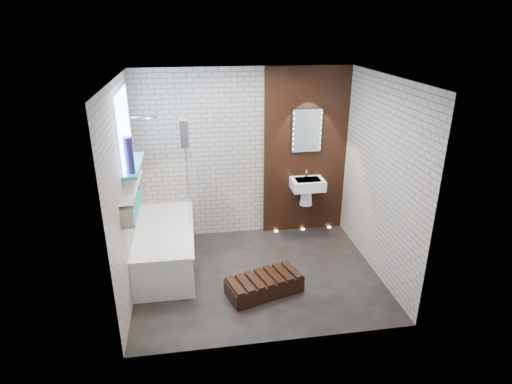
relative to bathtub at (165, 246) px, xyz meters
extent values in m
plane|color=black|center=(1.22, -0.45, -0.29)|extent=(3.20, 3.20, 0.00)
cube|color=#B8A792|center=(1.22, 0.85, 1.01)|extent=(3.20, 0.04, 2.60)
cube|color=#B8A792|center=(1.22, -1.75, 1.01)|extent=(3.20, 0.04, 2.60)
cube|color=#B8A792|center=(-0.38, -0.45, 1.01)|extent=(0.04, 2.60, 2.60)
cube|color=#B8A792|center=(2.82, -0.45, 1.01)|extent=(0.04, 2.60, 2.60)
plane|color=white|center=(1.22, -0.45, 2.31)|extent=(3.20, 3.20, 0.00)
cube|color=black|center=(2.17, 0.82, 1.01)|extent=(1.30, 0.06, 2.60)
cube|color=#7FADE0|center=(-0.36, -0.10, 1.71)|extent=(0.03, 1.00, 0.90)
cube|color=teal|center=(-0.29, -0.10, 1.24)|extent=(0.18, 1.00, 0.04)
cube|color=teal|center=(-0.31, -0.30, 0.79)|extent=(0.14, 1.30, 0.03)
cube|color=#B2A899|center=(-0.31, -0.30, 1.02)|extent=(0.14, 1.30, 0.03)
cube|color=#B2A899|center=(-0.31, -0.94, 0.91)|extent=(0.14, 0.03, 0.26)
cube|color=#B2A899|center=(-0.31, 0.33, 0.91)|extent=(0.14, 0.03, 0.26)
cube|color=white|center=(0.00, 0.00, -0.02)|extent=(0.75, 1.70, 0.55)
cube|color=white|center=(0.00, 0.00, 0.27)|extent=(0.79, 1.74, 0.03)
cylinder|color=silver|center=(0.15, 0.73, 0.35)|extent=(0.04, 0.04, 0.12)
cube|color=white|center=(0.35, 0.44, 0.99)|extent=(0.01, 0.78, 1.40)
cube|color=#2A2321|center=(0.35, 0.19, 1.56)|extent=(0.10, 0.27, 0.35)
cylinder|color=silver|center=(-0.08, 0.50, 1.71)|extent=(0.18, 0.18, 0.02)
cube|color=white|center=(2.17, 0.61, 0.56)|extent=(0.50, 0.36, 0.16)
cone|color=white|center=(2.17, 0.66, 0.34)|extent=(0.20, 0.20, 0.28)
cylinder|color=silver|center=(2.17, 0.71, 0.71)|extent=(0.03, 0.03, 0.14)
cube|color=black|center=(2.17, 0.78, 1.36)|extent=(0.50, 0.02, 0.70)
cube|color=silver|center=(2.17, 0.77, 1.36)|extent=(0.45, 0.01, 0.65)
cube|color=black|center=(1.24, -0.86, -0.19)|extent=(1.01, 0.67, 0.21)
cylinder|color=#A55919|center=(-0.31, -0.47, 0.85)|extent=(0.04, 0.04, 0.09)
cylinder|color=maroon|center=(-0.31, 0.17, 0.88)|extent=(0.06, 0.06, 0.14)
cylinder|color=#17163E|center=(-0.28, -0.46, 1.47)|extent=(0.10, 0.10, 0.43)
cylinder|color=#FFD899|center=(1.72, 0.75, -0.29)|extent=(0.06, 0.06, 0.01)
cylinder|color=#FFD899|center=(2.17, 0.75, -0.29)|extent=(0.06, 0.06, 0.01)
cylinder|color=#FFD899|center=(2.62, 0.75, -0.29)|extent=(0.06, 0.06, 0.01)
camera|label=1|loc=(0.43, -5.31, 2.93)|focal=29.89mm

